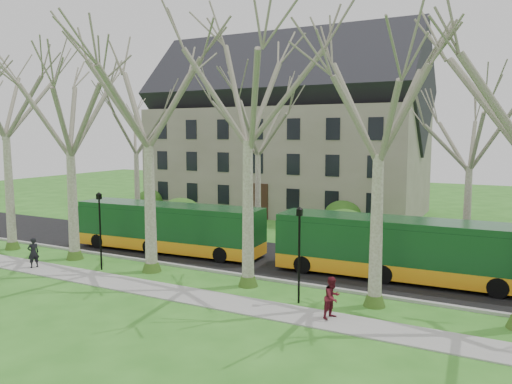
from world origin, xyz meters
TOP-DOWN VIEW (x-y plane):
  - ground at (0.00, 0.00)m, footprint 120.00×120.00m
  - sidewalk at (0.00, -2.50)m, footprint 70.00×2.00m
  - road at (0.00, 5.50)m, footprint 80.00×8.00m
  - curb at (0.00, 1.50)m, footprint 80.00×0.25m
  - building at (-6.00, 24.00)m, footprint 26.50×12.20m
  - tree_row_verge at (0.00, 0.30)m, footprint 49.00×7.00m
  - tree_row_far at (-1.33, 11.00)m, footprint 33.00×7.00m
  - lamp_row at (-0.00, -1.00)m, footprint 36.22×0.22m
  - hedges at (-4.67, 14.00)m, footprint 30.60×8.60m
  - bus_lead at (-5.22, 4.15)m, footprint 12.76×3.38m
  - bus_follow at (9.33, 4.79)m, footprint 13.18×3.20m
  - pedestrian_a at (-9.61, -2.57)m, footprint 0.60×0.73m
  - pedestrian_b at (7.99, -2.21)m, footprint 0.91×1.02m

SIDE VIEW (x-z plane):
  - ground at x=0.00m, z-range 0.00..0.00m
  - sidewalk at x=0.00m, z-range 0.00..0.06m
  - road at x=0.00m, z-range 0.00..0.06m
  - curb at x=0.00m, z-range 0.00..0.14m
  - pedestrian_a at x=-9.61m, z-range 0.06..1.77m
  - pedestrian_b at x=7.99m, z-range 0.06..1.80m
  - hedges at x=-4.67m, z-range 0.00..2.00m
  - bus_lead at x=-5.22m, z-range 0.06..3.22m
  - bus_follow at x=9.33m, z-range 0.06..3.33m
  - lamp_row at x=0.00m, z-range 0.42..4.72m
  - tree_row_far at x=-1.33m, z-range 0.00..12.00m
  - tree_row_verge at x=0.00m, z-range 0.00..14.00m
  - building at x=-6.00m, z-range 0.07..16.07m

